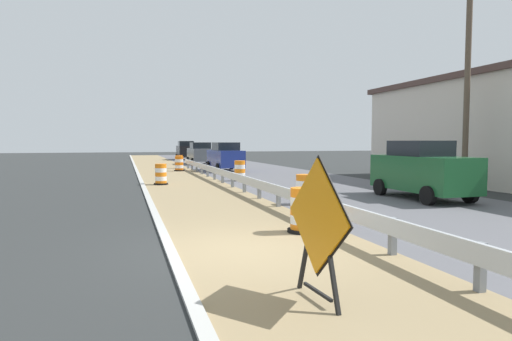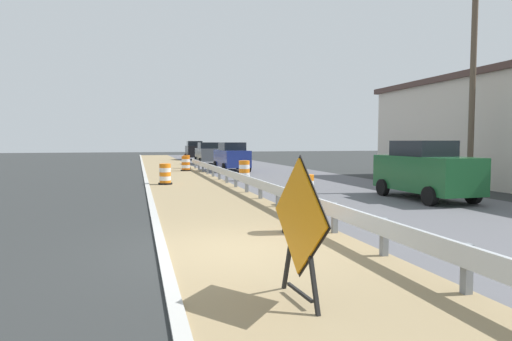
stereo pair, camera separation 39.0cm
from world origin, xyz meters
TOP-DOWN VIEW (x-y plane):
  - ground_plane at (0.00, 0.00)m, footprint 160.00×160.00m
  - median_dirt_strip at (0.79, 0.00)m, footprint 3.99×120.00m
  - far_lane_asphalt at (6.77, 0.00)m, footprint 7.97×120.00m
  - curb_near_edge at (-1.30, 0.00)m, footprint 0.20×120.00m
  - guardrail_median at (2.55, 2.94)m, footprint 0.18×47.39m
  - warning_sign_diamond at (0.29, -2.88)m, footprint 0.16×1.60m
  - traffic_barrel_nearest at (1.81, 1.15)m, footprint 0.69×0.69m
  - traffic_barrel_close at (3.64, 5.24)m, footprint 0.74×0.74m
  - traffic_barrel_mid at (3.77, 14.22)m, footprint 0.72×0.72m
  - traffic_barrel_far at (-0.43, 13.35)m, footprint 0.68×0.68m
  - traffic_barrel_farther at (1.60, 22.89)m, footprint 0.74×0.74m
  - traffic_barrel_farthest at (1.97, 25.90)m, footprint 0.65×0.65m
  - car_lead_near_lane at (4.62, 31.88)m, footprint 2.10×4.73m
  - car_trailing_near_lane at (7.92, 51.96)m, footprint 2.21×4.75m
  - car_lead_far_lane at (4.67, 42.11)m, footprint 2.13×4.56m
  - car_mid_far_lane at (8.30, 5.29)m, footprint 1.93×4.23m
  - car_trailing_far_lane at (4.78, 22.10)m, footprint 2.03×4.57m
  - utility_pole_near at (11.71, 6.90)m, footprint 0.24×1.80m

SIDE VIEW (x-z plane):
  - ground_plane at x=0.00m, z-range 0.00..0.00m
  - far_lane_asphalt at x=6.77m, z-range 0.00..0.00m
  - median_dirt_strip at x=0.79m, z-range 0.00..0.01m
  - curb_near_edge at x=-1.30m, z-range -0.05..0.06m
  - traffic_barrel_close at x=3.64m, z-range -0.05..0.95m
  - traffic_barrel_far at x=-0.43m, z-range -0.05..0.97m
  - traffic_barrel_farthest at x=1.97m, z-range -0.05..0.98m
  - traffic_barrel_nearest at x=1.81m, z-range -0.05..0.98m
  - traffic_barrel_farther at x=1.60m, z-range -0.05..1.01m
  - traffic_barrel_mid at x=3.77m, z-range -0.05..1.03m
  - guardrail_median at x=2.55m, z-range 0.16..0.87m
  - car_trailing_near_lane at x=7.92m, z-range 0.00..1.95m
  - car_lead_near_lane at x=4.62m, z-range 0.00..2.02m
  - car_trailing_far_lane at x=4.78m, z-range 0.00..2.04m
  - warning_sign_diamond at x=0.29m, z-range 0.08..2.02m
  - car_mid_far_lane at x=8.30m, z-range 0.00..2.13m
  - car_lead_far_lane at x=4.67m, z-range 0.00..2.16m
  - utility_pole_near at x=11.71m, z-range 0.16..9.55m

